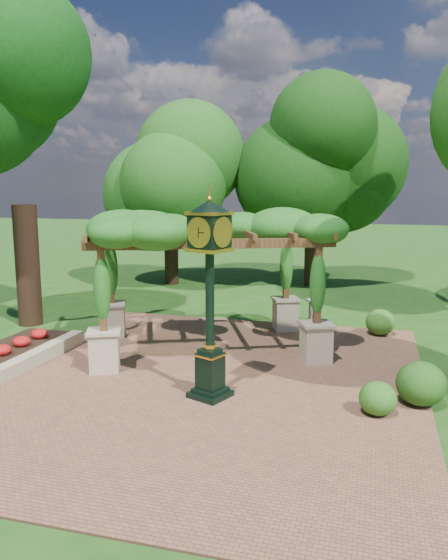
# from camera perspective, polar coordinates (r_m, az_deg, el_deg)

# --- Properties ---
(ground) EXTENTS (120.00, 120.00, 0.00)m
(ground) POSITION_cam_1_polar(r_m,az_deg,el_deg) (12.32, -3.20, -12.05)
(ground) COLOR #1E4714
(ground) RESTS_ON ground
(brick_plaza) EXTENTS (10.00, 12.00, 0.04)m
(brick_plaza) POSITION_cam_1_polar(r_m,az_deg,el_deg) (13.20, -1.78, -10.44)
(brick_plaza) COLOR brown
(brick_plaza) RESTS_ON ground
(border_wall) EXTENTS (0.35, 5.00, 0.40)m
(border_wall) POSITION_cam_1_polar(r_m,az_deg,el_deg) (14.72, -19.94, -8.15)
(border_wall) COLOR #C6B793
(border_wall) RESTS_ON ground
(pedestal_clock) EXTENTS (1.11, 1.11, 4.34)m
(pedestal_clock) POSITION_cam_1_polar(r_m,az_deg,el_deg) (11.49, -1.51, -0.13)
(pedestal_clock) COLOR black
(pedestal_clock) RESTS_ON brick_plaza
(pergola) EXTENTS (7.35, 6.10, 3.97)m
(pergola) POSITION_cam_1_polar(r_m,az_deg,el_deg) (15.12, -1.92, 4.73)
(pergola) COLOR #C0AE8F
(pergola) RESTS_ON brick_plaza
(sundial) EXTENTS (0.61, 0.61, 0.85)m
(sundial) POSITION_cam_1_polar(r_m,az_deg,el_deg) (18.62, 9.20, -3.45)
(sundial) COLOR gray
(sundial) RESTS_ON ground
(shrub_front) EXTENTS (1.00, 1.00, 0.68)m
(shrub_front) POSITION_cam_1_polar(r_m,az_deg,el_deg) (11.59, 15.78, -11.82)
(shrub_front) COLOR #2A621C
(shrub_front) RESTS_ON brick_plaza
(shrub_mid) EXTENTS (1.31, 1.31, 0.93)m
(shrub_mid) POSITION_cam_1_polar(r_m,az_deg,el_deg) (12.32, 19.89, -10.15)
(shrub_mid) COLOR #225016
(shrub_mid) RESTS_ON brick_plaza
(shrub_back) EXTENTS (1.04, 1.04, 0.81)m
(shrub_back) POSITION_cam_1_polar(r_m,az_deg,el_deg) (17.58, 16.02, -4.25)
(shrub_back) COLOR #2F631C
(shrub_back) RESTS_ON brick_plaza
(tree_west_near) EXTENTS (4.43, 4.43, 10.33)m
(tree_west_near) POSITION_cam_1_polar(r_m,az_deg,el_deg) (19.19, -20.73, 16.58)
(tree_west_near) COLOR black
(tree_west_near) RESTS_ON ground
(tree_west_far) EXTENTS (4.57, 4.57, 7.12)m
(tree_west_far) POSITION_cam_1_polar(r_m,az_deg,el_deg) (25.84, -5.65, 10.37)
(tree_west_far) COLOR black
(tree_west_far) RESTS_ON ground
(tree_north) EXTENTS (5.07, 5.07, 8.91)m
(tree_north) POSITION_cam_1_polar(r_m,az_deg,el_deg) (25.69, 9.55, 13.01)
(tree_north) COLOR #322014
(tree_north) RESTS_ON ground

